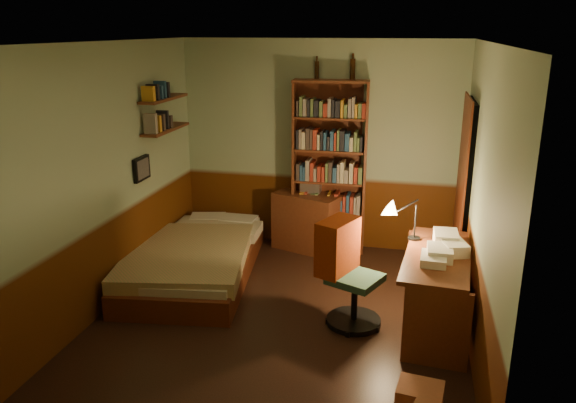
% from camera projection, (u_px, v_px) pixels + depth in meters
% --- Properties ---
extents(floor, '(3.50, 4.00, 0.02)m').
position_uv_depth(floor, '(282.00, 316.00, 5.55)').
color(floor, black).
rests_on(floor, ground).
extents(ceiling, '(3.50, 4.00, 0.02)m').
position_uv_depth(ceiling, '(281.00, 41.00, 4.78)').
color(ceiling, silver).
rests_on(ceiling, wall_back).
extents(wall_back, '(3.50, 0.02, 2.60)m').
position_uv_depth(wall_back, '(320.00, 146.00, 7.04)').
color(wall_back, '#91A985').
rests_on(wall_back, ground).
extents(wall_left, '(0.02, 4.00, 2.60)m').
position_uv_depth(wall_left, '(109.00, 178.00, 5.54)').
color(wall_left, '#91A985').
rests_on(wall_left, ground).
extents(wall_right, '(0.02, 4.00, 2.60)m').
position_uv_depth(wall_right, '(482.00, 201.00, 4.79)').
color(wall_right, '#91A985').
rests_on(wall_right, ground).
extents(wall_front, '(3.50, 0.02, 2.60)m').
position_uv_depth(wall_front, '(202.00, 280.00, 3.30)').
color(wall_front, '#91A985').
rests_on(wall_front, ground).
extents(doorway, '(0.06, 0.90, 2.00)m').
position_uv_depth(doorway, '(464.00, 193.00, 6.09)').
color(doorway, black).
rests_on(doorway, ground).
extents(door_trim, '(0.02, 0.98, 2.08)m').
position_uv_depth(door_trim, '(460.00, 193.00, 6.10)').
color(door_trim, '#491D0E').
rests_on(door_trim, ground).
extents(bed, '(1.50, 2.41, 0.68)m').
position_uv_depth(bed, '(195.00, 247.00, 6.37)').
color(bed, '#8D8E56').
rests_on(bed, ground).
extents(dresser, '(0.91, 0.66, 0.73)m').
position_uv_depth(dresser, '(307.00, 222.00, 7.11)').
color(dresser, '#562815').
rests_on(dresser, ground).
extents(mini_stereo, '(0.25, 0.20, 0.13)m').
position_uv_depth(mini_stereo, '(311.00, 186.00, 7.09)').
color(mini_stereo, '#B2B2B7').
rests_on(mini_stereo, dresser).
extents(bookshelf, '(0.93, 0.35, 2.13)m').
position_uv_depth(bookshelf, '(329.00, 168.00, 6.92)').
color(bookshelf, '#562815').
rests_on(bookshelf, ground).
extents(bottle_left, '(0.07, 0.07, 0.20)m').
position_uv_depth(bottle_left, '(317.00, 70.00, 6.72)').
color(bottle_left, black).
rests_on(bottle_left, bookshelf).
extents(bottle_right, '(0.07, 0.07, 0.24)m').
position_uv_depth(bottle_right, '(353.00, 69.00, 6.62)').
color(bottle_right, black).
rests_on(bottle_right, bookshelf).
extents(desk, '(0.69, 1.43, 0.74)m').
position_uv_depth(desk, '(435.00, 291.00, 5.23)').
color(desk, '#562815').
rests_on(desk, ground).
extents(paper_stack, '(0.28, 0.33, 0.11)m').
position_uv_depth(paper_stack, '(454.00, 248.00, 5.12)').
color(paper_stack, silver).
rests_on(paper_stack, desk).
extents(desk_lamp, '(0.20, 0.20, 0.53)m').
position_uv_depth(desk_lamp, '(416.00, 213.00, 5.41)').
color(desk_lamp, black).
rests_on(desk_lamp, desk).
extents(office_chair, '(0.68, 0.64, 1.07)m').
position_uv_depth(office_chair, '(355.00, 272.00, 5.23)').
color(office_chair, '#2E523E').
rests_on(office_chair, ground).
extents(red_jacket, '(0.27, 0.46, 0.53)m').
position_uv_depth(red_jacket, '(377.00, 195.00, 4.85)').
color(red_jacket, '#9D320E').
rests_on(red_jacket, office_chair).
extents(wall_shelf_lower, '(0.20, 0.90, 0.03)m').
position_uv_depth(wall_shelf_lower, '(166.00, 129.00, 6.45)').
color(wall_shelf_lower, '#562815').
rests_on(wall_shelf_lower, wall_left).
extents(wall_shelf_upper, '(0.20, 0.90, 0.03)m').
position_uv_depth(wall_shelf_upper, '(164.00, 99.00, 6.35)').
color(wall_shelf_upper, '#562815').
rests_on(wall_shelf_upper, wall_left).
extents(framed_picture, '(0.04, 0.32, 0.26)m').
position_uv_depth(framed_picture, '(142.00, 169.00, 6.11)').
color(framed_picture, black).
rests_on(framed_picture, wall_left).
extents(cardboard_box_b, '(0.36, 0.31, 0.23)m').
position_uv_depth(cardboard_box_b, '(419.00, 400.00, 4.10)').
color(cardboard_box_b, '#A86345').
rests_on(cardboard_box_b, ground).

